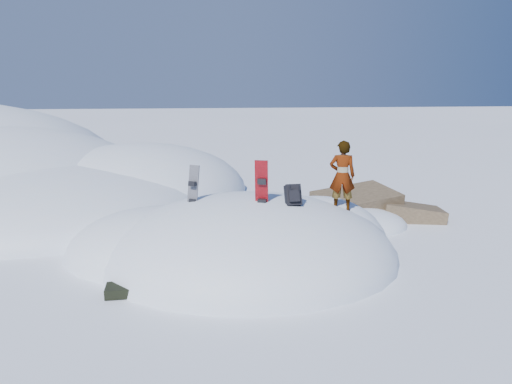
{
  "coord_description": "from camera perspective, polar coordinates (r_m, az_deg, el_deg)",
  "views": [
    {
      "loc": [
        -0.99,
        -11.14,
        4.19
      ],
      "look_at": [
        0.17,
        0.3,
        1.55
      ],
      "focal_mm": 35.0,
      "sensor_mm": 36.0,
      "label": 1
    }
  ],
  "objects": [
    {
      "name": "ground",
      "position": [
        11.95,
        -0.69,
        -7.61
      ],
      "size": [
        120.0,
        120.0,
        0.0
      ],
      "primitive_type": "plane",
      "color": "white",
      "rests_on": "ground"
    },
    {
      "name": "snow_mound",
      "position": [
        12.16,
        -1.61,
        -7.24
      ],
      "size": [
        8.0,
        6.0,
        3.0
      ],
      "color": "white",
      "rests_on": "ground"
    },
    {
      "name": "snowboard_dark",
      "position": [
        11.71,
        -7.26,
        -0.26
      ],
      "size": [
        0.37,
        0.37,
        1.38
      ],
      "rotation": [
        0.0,
        0.0,
        -0.55
      ],
      "color": "black",
      "rests_on": "snow_mound"
    },
    {
      "name": "person",
      "position": [
        12.04,
        9.82,
        1.84
      ],
      "size": [
        0.68,
        0.52,
        1.69
      ],
      "primitive_type": "imported",
      "rotation": [
        0.0,
        0.0,
        2.95
      ],
      "color": "slate",
      "rests_on": "snow_mound"
    },
    {
      "name": "gear_pile",
      "position": [
        10.37,
        -14.56,
        -10.62
      ],
      "size": [
        0.91,
        0.69,
        0.25
      ],
      "rotation": [
        0.0,
        0.0,
        0.06
      ],
      "color": "black",
      "rests_on": "ground"
    },
    {
      "name": "backpack",
      "position": [
        11.16,
        4.27,
        -0.39
      ],
      "size": [
        0.38,
        0.48,
        0.57
      ],
      "rotation": [
        0.0,
        0.0,
        0.1
      ],
      "color": "black",
      "rests_on": "snow_mound"
    },
    {
      "name": "snowboard_red",
      "position": [
        11.13,
        0.66,
        -0.2
      ],
      "size": [
        0.33,
        0.26,
        1.57
      ],
      "rotation": [
        0.0,
        0.0,
        -0.29
      ],
      "color": "red",
      "rests_on": "snow_mound"
    },
    {
      "name": "rock_outcrop",
      "position": [
        15.49,
        12.14,
        -3.01
      ],
      "size": [
        4.68,
        4.41,
        1.68
      ],
      "color": "brown",
      "rests_on": "ground"
    }
  ]
}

